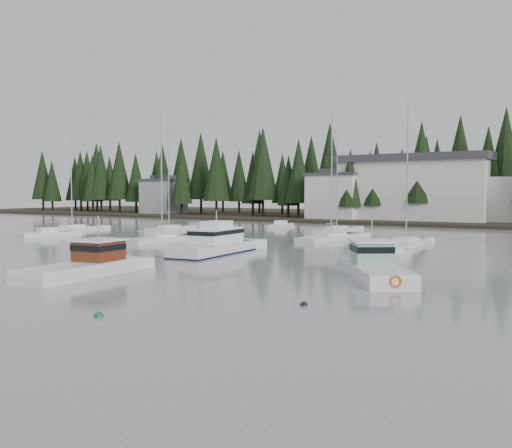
{
  "coord_description": "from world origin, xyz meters",
  "views": [
    {
      "loc": [
        23.8,
        -13.5,
        5.22
      ],
      "look_at": [
        -1.79,
        26.89,
        2.5
      ],
      "focal_mm": 40.0,
      "sensor_mm": 36.0,
      "label": 1
    }
  ],
  "objects_px": {
    "sailboat_2": "(169,230)",
    "sailboat_7": "(72,230)",
    "lobster_boat_teal": "(376,271)",
    "runabout_1": "(393,256)",
    "lobster_boat_brown": "(84,268)",
    "house_far_west": "(164,195)",
    "harbor_inn": "(428,188)",
    "sailboat_5": "(162,241)",
    "sailboat_6": "(331,239)",
    "runabout_3": "(281,227)",
    "house_west": "(336,195)",
    "runabout_0": "(47,235)",
    "sailboat_0": "(337,232)",
    "cabin_cruiser_center": "(215,246)",
    "sailboat_9": "(406,244)"
  },
  "relations": [
    {
      "from": "sailboat_2",
      "to": "sailboat_7",
      "type": "xyz_separation_m",
      "value": [
        -11.39,
        -6.49,
        -0.01
      ]
    },
    {
      "from": "lobster_boat_teal",
      "to": "runabout_1",
      "type": "relative_size",
      "value": 1.46
    },
    {
      "from": "lobster_boat_brown",
      "to": "runabout_1",
      "type": "relative_size",
      "value": 1.6
    },
    {
      "from": "lobster_boat_teal",
      "to": "sailboat_7",
      "type": "relative_size",
      "value": 0.58
    },
    {
      "from": "house_far_west",
      "to": "runabout_1",
      "type": "relative_size",
      "value": 1.56
    },
    {
      "from": "harbor_inn",
      "to": "sailboat_7",
      "type": "bearing_deg",
      "value": -127.87
    },
    {
      "from": "sailboat_5",
      "to": "sailboat_6",
      "type": "relative_size",
      "value": 0.98
    },
    {
      "from": "runabout_1",
      "to": "runabout_3",
      "type": "distance_m",
      "value": 38.8
    },
    {
      "from": "house_far_west",
      "to": "lobster_boat_teal",
      "type": "bearing_deg",
      "value": -40.89
    },
    {
      "from": "runabout_1",
      "to": "house_west",
      "type": "bearing_deg",
      "value": 20.21
    },
    {
      "from": "sailboat_6",
      "to": "runabout_0",
      "type": "height_order",
      "value": "sailboat_6"
    },
    {
      "from": "harbor_inn",
      "to": "sailboat_0",
      "type": "xyz_separation_m",
      "value": [
        -3.61,
        -28.48,
        -5.71
      ]
    },
    {
      "from": "lobster_boat_brown",
      "to": "sailboat_6",
      "type": "xyz_separation_m",
      "value": [
        1.93,
        32.28,
        -0.4
      ]
    },
    {
      "from": "sailboat_2",
      "to": "sailboat_7",
      "type": "distance_m",
      "value": 13.11
    },
    {
      "from": "sailboat_0",
      "to": "sailboat_6",
      "type": "relative_size",
      "value": 0.91
    },
    {
      "from": "house_west",
      "to": "sailboat_7",
      "type": "xyz_separation_m",
      "value": [
        -19.74,
        -41.39,
        -4.57
      ]
    },
    {
      "from": "sailboat_0",
      "to": "runabout_3",
      "type": "height_order",
      "value": "sailboat_0"
    },
    {
      "from": "lobster_boat_teal",
      "to": "house_west",
      "type": "bearing_deg",
      "value": -7.84
    },
    {
      "from": "cabin_cruiser_center",
      "to": "sailboat_6",
      "type": "relative_size",
      "value": 0.71
    },
    {
      "from": "lobster_boat_brown",
      "to": "runabout_3",
      "type": "xyz_separation_m",
      "value": [
        -13.25,
        47.75,
        -0.35
      ]
    },
    {
      "from": "sailboat_6",
      "to": "sailboat_7",
      "type": "bearing_deg",
      "value": 105.77
    },
    {
      "from": "harbor_inn",
      "to": "cabin_cruiser_center",
      "type": "distance_m",
      "value": 57.69
    },
    {
      "from": "lobster_boat_teal",
      "to": "sailboat_2",
      "type": "distance_m",
      "value": 45.74
    },
    {
      "from": "sailboat_0",
      "to": "sailboat_6",
      "type": "height_order",
      "value": "sailboat_6"
    },
    {
      "from": "runabout_0",
      "to": "sailboat_9",
      "type": "bearing_deg",
      "value": -61.23
    },
    {
      "from": "sailboat_9",
      "to": "harbor_inn",
      "type": "bearing_deg",
      "value": 12.51
    },
    {
      "from": "sailboat_2",
      "to": "sailboat_7",
      "type": "relative_size",
      "value": 1.07
    },
    {
      "from": "lobster_boat_teal",
      "to": "sailboat_6",
      "type": "distance_m",
      "value": 27.74
    },
    {
      "from": "lobster_boat_teal",
      "to": "sailboat_0",
      "type": "bearing_deg",
      "value": -6.53
    },
    {
      "from": "harbor_inn",
      "to": "sailboat_5",
      "type": "relative_size",
      "value": 2.13
    },
    {
      "from": "sailboat_2",
      "to": "sailboat_6",
      "type": "distance_m",
      "value": 24.18
    },
    {
      "from": "lobster_boat_teal",
      "to": "sailboat_9",
      "type": "distance_m",
      "value": 22.65
    },
    {
      "from": "lobster_boat_brown",
      "to": "runabout_3",
      "type": "bearing_deg",
      "value": 9.3
    },
    {
      "from": "cabin_cruiser_center",
      "to": "runabout_1",
      "type": "relative_size",
      "value": 1.86
    },
    {
      "from": "runabout_0",
      "to": "house_west",
      "type": "bearing_deg",
      "value": -3.73
    },
    {
      "from": "lobster_boat_teal",
      "to": "house_far_west",
      "type": "bearing_deg",
      "value": 14.93
    },
    {
      "from": "harbor_inn",
      "to": "lobster_boat_brown",
      "type": "height_order",
      "value": "harbor_inn"
    },
    {
      "from": "house_far_west",
      "to": "lobster_boat_brown",
      "type": "distance_m",
      "value": 90.02
    },
    {
      "from": "sailboat_6",
      "to": "runabout_1",
      "type": "bearing_deg",
      "value": -131.5
    },
    {
      "from": "house_far_west",
      "to": "sailboat_2",
      "type": "distance_m",
      "value": 50.13
    },
    {
      "from": "harbor_inn",
      "to": "runabout_1",
      "type": "distance_m",
      "value": 54.13
    },
    {
      "from": "sailboat_2",
      "to": "sailboat_5",
      "type": "distance_m",
      "value": 16.15
    },
    {
      "from": "sailboat_0",
      "to": "sailboat_5",
      "type": "distance_m",
      "value": 24.45
    },
    {
      "from": "sailboat_2",
      "to": "sailboat_9",
      "type": "height_order",
      "value": "sailboat_2"
    },
    {
      "from": "cabin_cruiser_center",
      "to": "runabout_0",
      "type": "relative_size",
      "value": 1.54
    },
    {
      "from": "house_far_west",
      "to": "sailboat_2",
      "type": "relative_size",
      "value": 0.58
    },
    {
      "from": "runabout_1",
      "to": "lobster_boat_brown",
      "type": "bearing_deg",
      "value": 137.12
    },
    {
      "from": "lobster_boat_brown",
      "to": "cabin_cruiser_center",
      "type": "height_order",
      "value": "lobster_boat_brown"
    },
    {
      "from": "harbor_inn",
      "to": "runabout_0",
      "type": "xyz_separation_m",
      "value": [
        -29.38,
        -52.88,
        -5.64
      ]
    },
    {
      "from": "lobster_boat_brown",
      "to": "sailboat_2",
      "type": "height_order",
      "value": "sailboat_2"
    }
  ]
}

